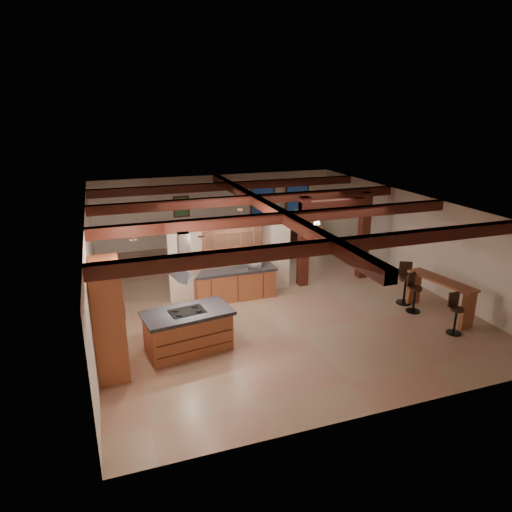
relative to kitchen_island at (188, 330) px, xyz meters
The scene contains 23 objects.
ground 3.85m from the kitchen_island, 39.93° to the left, with size 12.00×12.00×0.00m, color tan.
room_walls 4.02m from the kitchen_island, 39.93° to the left, with size 12.00×12.00×12.00m.
ceiling_beams 4.43m from the kitchen_island, 39.93° to the left, with size 10.00×12.00×0.28m.
timber_posts 6.30m from the kitchen_island, 28.53° to the left, with size 2.50×0.30×2.90m.
partition_wall 3.57m from the kitchen_island, 56.84° to the left, with size 3.80×0.18×2.20m, color white.
pantry_cabinet 1.88m from the kitchen_island, behind, with size 0.67×1.60×2.40m.
back_counter 3.20m from the kitchen_island, 53.03° to the left, with size 2.50×0.66×0.94m.
upper_display_cabinet 3.62m from the kitchen_island, 55.08° to the left, with size 1.80×0.36×0.95m.
range_hood 1.27m from the kitchen_island, 90.00° to the right, with size 1.10×1.10×1.40m.
back_windows 10.20m from the kitchen_island, 55.66° to the left, with size 2.70×0.07×1.70m.
framed_art 8.59m from the kitchen_island, 80.34° to the left, with size 0.65×0.05×0.85m.
recessed_cans 2.45m from the kitchen_island, 52.69° to the left, with size 3.16×2.46×0.03m.
kitchen_island is the anchor object (origin of this frame).
dining_table 6.39m from the kitchen_island, 60.65° to the left, with size 1.97×1.10×0.69m, color #3A170E.
sofa 9.39m from the kitchen_island, 54.77° to the left, with size 2.25×0.88×0.66m, color black.
microwave 3.66m from the kitchen_island, 45.09° to the left, with size 0.42×0.28×0.23m, color #BBBBC0.
bar_counter 6.95m from the kitchen_island, ahead, with size 0.83×2.08×1.06m.
side_table 10.11m from the kitchen_island, 46.23° to the left, with size 0.50×0.50×0.62m, color #431710.
table_lamp 10.12m from the kitchen_island, 46.23° to the left, with size 0.28×0.28×0.33m.
bar_stool_a 6.73m from the kitchen_island, 11.92° to the right, with size 0.38×0.38×1.08m.
bar_stool_b 6.42m from the kitchen_island, ahead, with size 0.41×0.43×1.13m.
bar_stool_c 6.59m from the kitchen_island, ahead, with size 0.47×0.48×1.24m.
dining_chairs 6.39m from the kitchen_island, 60.65° to the left, with size 2.07×2.07×1.16m.
Camera 1 is at (-4.60, -12.14, 5.56)m, focal length 32.00 mm.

